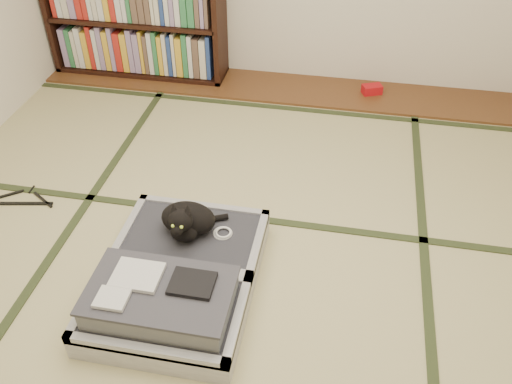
# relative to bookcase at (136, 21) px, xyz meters

# --- Properties ---
(floor) EXTENTS (4.50, 4.50, 0.00)m
(floor) POSITION_rel_bookcase_xyz_m (1.26, -2.07, -0.45)
(floor) COLOR #CCBD88
(floor) RESTS_ON ground
(wood_strip) EXTENTS (4.00, 0.50, 0.02)m
(wood_strip) POSITION_rel_bookcase_xyz_m (1.26, -0.07, -0.44)
(wood_strip) COLOR brown
(wood_strip) RESTS_ON ground
(red_item) EXTENTS (0.17, 0.14, 0.07)m
(red_item) POSITION_rel_bookcase_xyz_m (1.93, -0.04, -0.40)
(red_item) COLOR #B80E15
(red_item) RESTS_ON wood_strip
(tatami_borders) EXTENTS (4.00, 4.50, 0.01)m
(tatami_borders) POSITION_rel_bookcase_xyz_m (1.26, -1.57, -0.45)
(tatami_borders) COLOR #2D381E
(tatami_borders) RESTS_ON ground
(bookcase) EXTENTS (1.43, 0.33, 0.92)m
(bookcase) POSITION_rel_bookcase_xyz_m (0.00, 0.00, 0.00)
(bookcase) COLOR black
(bookcase) RESTS_ON wood_strip
(suitcase) EXTENTS (0.75, 1.00, 0.30)m
(suitcase) POSITION_rel_bookcase_xyz_m (1.02, -2.30, -0.35)
(suitcase) COLOR silver
(suitcase) RESTS_ON floor
(cat) EXTENTS (0.33, 0.34, 0.27)m
(cat) POSITION_rel_bookcase_xyz_m (1.00, -2.01, -0.21)
(cat) COLOR black
(cat) RESTS_ON suitcase
(cable_coil) EXTENTS (0.10, 0.10, 0.03)m
(cable_coil) POSITION_rel_bookcase_xyz_m (1.18, -1.97, -0.30)
(cable_coil) COLOR white
(cable_coil) RESTS_ON suitcase
(hanger) EXTENTS (0.41, 0.22, 0.01)m
(hanger) POSITION_rel_bookcase_xyz_m (-0.13, -1.77, -0.44)
(hanger) COLOR black
(hanger) RESTS_ON floor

